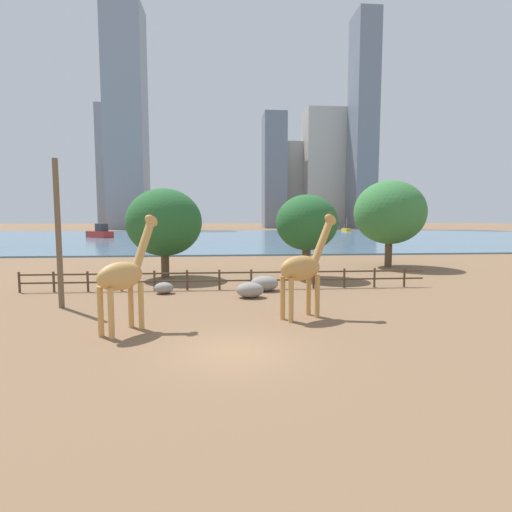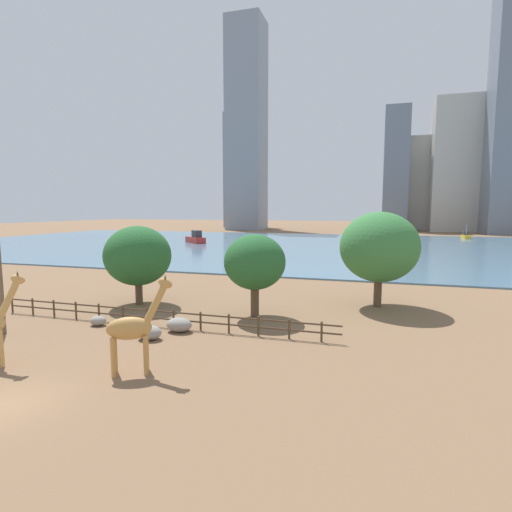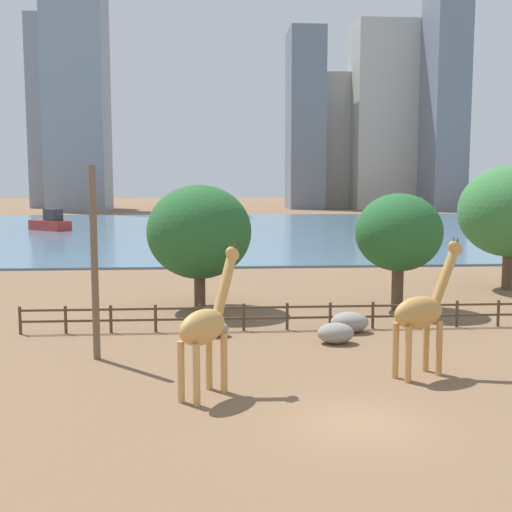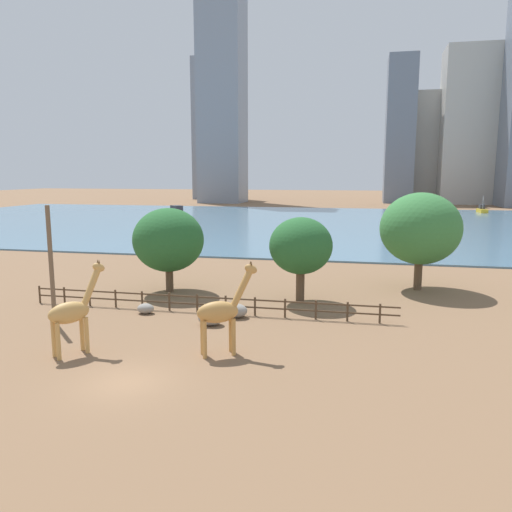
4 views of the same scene
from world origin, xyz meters
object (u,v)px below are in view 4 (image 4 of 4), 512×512
(giraffe_tall, at_px, (221,312))
(giraffe_companion, at_px, (72,312))
(tree_right_tall, at_px, (168,240))
(boulder_near_fence, at_px, (234,310))
(boulder_by_pole, at_px, (210,318))
(utility_pole, at_px, (51,265))
(tree_center_broad, at_px, (301,246))
(boat_sailboat, at_px, (482,210))
(boat_ferry, at_px, (175,215))
(boulder_small, at_px, (146,309))
(tree_left_large, at_px, (420,229))

(giraffe_tall, distance_m, giraffe_companion, 7.89)
(tree_right_tall, bearing_deg, boulder_near_fence, -40.81)
(boulder_near_fence, relative_size, boulder_by_pole, 1.11)
(utility_pole, height_order, tree_center_broad, utility_pole)
(giraffe_companion, bearing_deg, boat_sailboat, 13.42)
(boulder_by_pole, xyz_separation_m, tree_center_broad, (4.84, 7.20, 3.78))
(utility_pole, relative_size, boat_ferry, 1.12)
(giraffe_tall, xyz_separation_m, boat_ferry, (-30.41, 71.40, -1.13))
(tree_right_tall, xyz_separation_m, boat_ferry, (-22.24, 58.41, -3.04))
(boulder_small, bearing_deg, tree_center_broad, 28.95)
(giraffe_tall, bearing_deg, tree_left_large, 28.64)
(tree_center_broad, bearing_deg, boulder_near_fence, -126.17)
(giraffe_tall, distance_m, boat_ferry, 77.62)
(tree_center_broad, height_order, tree_right_tall, tree_right_tall)
(boulder_near_fence, xyz_separation_m, tree_right_tall, (-7.06, 6.10, 3.79))
(utility_pole, height_order, boat_sailboat, utility_pole)
(giraffe_companion, bearing_deg, tree_center_broad, -2.03)
(boat_ferry, bearing_deg, boulder_near_fence, 156.26)
(boulder_near_fence, xyz_separation_m, tree_left_large, (12.89, 11.22, 4.62))
(boulder_small, height_order, tree_center_broad, tree_center_broad)
(utility_pole, relative_size, tree_center_broad, 1.19)
(giraffe_tall, height_order, boulder_near_fence, giraffe_tall)
(boat_sailboat, bearing_deg, boat_ferry, -65.35)
(boulder_near_fence, distance_m, boat_sailboat, 106.17)
(boulder_near_fence, relative_size, tree_right_tall, 0.26)
(utility_pole, relative_size, boulder_by_pole, 4.76)
(giraffe_tall, relative_size, boulder_by_pole, 3.13)
(tree_center_broad, bearing_deg, utility_pole, -148.71)
(boulder_small, bearing_deg, boat_sailboat, 66.80)
(giraffe_tall, bearing_deg, tree_right_tall, 93.85)
(boulder_by_pole, xyz_separation_m, tree_right_tall, (-6.01, 8.11, 3.82))
(giraffe_companion, relative_size, boulder_near_fence, 2.78)
(boulder_small, bearing_deg, boulder_by_pole, -17.57)
(boulder_by_pole, distance_m, tree_right_tall, 10.79)
(giraffe_companion, distance_m, boulder_near_fence, 10.93)
(boat_ferry, xyz_separation_m, boat_sailboat, (65.93, 35.15, -0.35))
(tree_right_tall, distance_m, boat_sailboat, 103.31)
(tree_left_large, relative_size, boat_sailboat, 1.76)
(tree_left_large, bearing_deg, utility_pole, -147.83)
(boulder_near_fence, bearing_deg, giraffe_tall, -80.86)
(utility_pole, bearing_deg, giraffe_companion, -47.19)
(tree_center_broad, bearing_deg, giraffe_tall, -102.52)
(giraffe_companion, bearing_deg, giraffe_tall, -42.99)
(giraffe_tall, distance_m, boulder_small, 10.04)
(utility_pole, xyz_separation_m, boulder_small, (4.73, 3.43, -3.46))
(giraffe_companion, distance_m, tree_center_broad, 17.30)
(giraffe_companion, height_order, tree_left_large, tree_left_large)
(tree_center_broad, height_order, boat_sailboat, tree_center_broad)
(boulder_near_fence, height_order, tree_left_large, tree_left_large)
(boat_sailboat, bearing_deg, boulder_small, -26.61)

